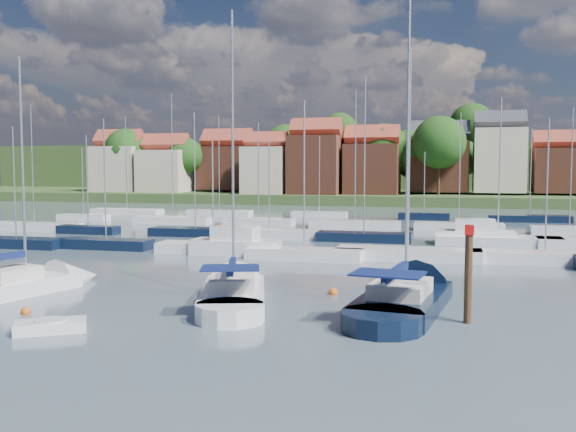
# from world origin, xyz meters

# --- Properties ---
(ground) EXTENTS (260.00, 260.00, 0.00)m
(ground) POSITION_xyz_m (0.00, 40.00, 0.00)
(ground) COLOR #4B5B67
(ground) RESTS_ON ground
(sailboat_left) EXTENTS (5.38, 10.71, 14.13)m
(sailboat_left) POSITION_xyz_m (-11.43, 3.13, 0.36)
(sailboat_left) COLOR silver
(sailboat_left) RESTS_ON ground
(sailboat_centre) EXTENTS (6.47, 12.37, 16.24)m
(sailboat_centre) POSITION_xyz_m (0.16, 3.96, 0.35)
(sailboat_centre) COLOR silver
(sailboat_centre) RESTS_ON ground
(sailboat_navy) EXTENTS (5.37, 14.02, 18.83)m
(sailboat_navy) POSITION_xyz_m (9.38, 5.17, 0.35)
(sailboat_navy) COLOR black
(sailboat_navy) RESTS_ON ground
(tender) EXTENTS (3.20, 2.66, 0.63)m
(tender) POSITION_xyz_m (-5.14, -4.63, 0.24)
(tender) COLOR silver
(tender) RESTS_ON ground
(timber_piling) EXTENTS (0.40, 0.40, 6.70)m
(timber_piling) POSITION_xyz_m (12.13, 1.37, 1.34)
(timber_piling) COLOR #4C331E
(timber_piling) RESTS_ON ground
(buoy_c) EXTENTS (0.48, 0.48, 0.48)m
(buoy_c) POSITION_xyz_m (-8.33, -1.99, 0.00)
(buoy_c) COLOR #D85914
(buoy_c) RESTS_ON ground
(buoy_d) EXTENTS (0.50, 0.50, 0.50)m
(buoy_d) POSITION_xyz_m (2.84, -1.49, 0.00)
(buoy_d) COLOR beige
(buoy_d) RESTS_ON ground
(buoy_e) EXTENTS (0.51, 0.51, 0.51)m
(buoy_e) POSITION_xyz_m (5.11, 6.26, 0.00)
(buoy_e) COLOR #D85914
(buoy_e) RESTS_ON ground
(marina_field) EXTENTS (79.62, 41.41, 15.93)m
(marina_field) POSITION_xyz_m (1.91, 35.15, 0.43)
(marina_field) COLOR silver
(marina_field) RESTS_ON ground
(far_shore_town) EXTENTS (212.46, 90.00, 22.27)m
(far_shore_town) POSITION_xyz_m (2.23, 132.67, 4.61)
(far_shore_town) COLOR #384F27
(far_shore_town) RESTS_ON ground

